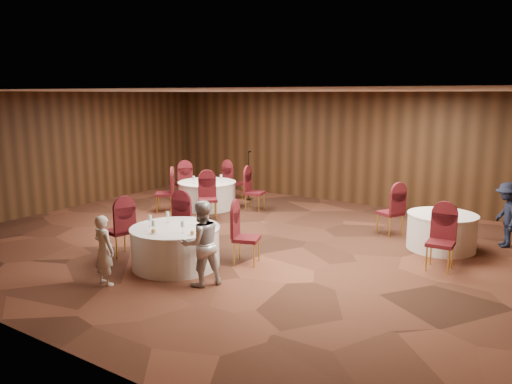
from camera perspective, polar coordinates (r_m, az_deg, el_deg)
The scene contains 15 objects.
ground at distance 10.77m, azimuth -1.48°, elevation -5.81°, with size 12.00×12.00×0.00m, color black.
room_shell at distance 10.37m, azimuth -1.54°, elevation 4.63°, with size 12.00×12.00×12.00m.
table_main at distance 9.39m, azimuth -9.17°, elevation -6.14°, with size 1.65×1.65×0.74m.
table_left at distance 13.99m, azimuth -5.60°, elevation -0.29°, with size 1.61×1.61×0.74m.
table_right at distance 10.94m, azimuth 20.44°, elevation -4.22°, with size 1.39×1.39×0.74m.
chairs_main at distance 9.99m, azimuth -8.25°, elevation -4.31°, with size 3.02×1.85×1.00m.
chairs_left at distance 14.01m, azimuth -5.41°, elevation 0.24°, with size 3.24×3.00×1.00m.
chairs_right at distance 10.66m, azimuth 17.44°, elevation -3.73°, with size 2.16×2.42×1.00m.
tabletop_main at distance 9.09m, azimuth -8.99°, elevation -3.64°, with size 1.16×1.05×0.22m.
tabletop_left at distance 13.92m, azimuth -5.65°, elevation 1.51°, with size 0.83×0.84×0.22m.
tabletop_right at distance 10.53m, azimuth 21.51°, elevation -1.94°, with size 0.08×0.08×0.22m.
mic_stand at distance 14.97m, azimuth -0.83°, elevation 0.69°, with size 0.24×0.24×1.48m.
woman_a at distance 8.69m, azimuth -16.98°, elevation -6.39°, with size 0.44×0.29×1.19m, color silver.
woman_b at distance 8.32m, azimuth -6.29°, elevation -5.85°, with size 0.70×0.55×1.44m, color silver.
man_c at distance 11.57m, azimuth 26.69°, elevation -2.34°, with size 0.88×0.51×1.36m, color black.
Camera 1 is at (5.90, -8.44, 3.15)m, focal length 35.00 mm.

